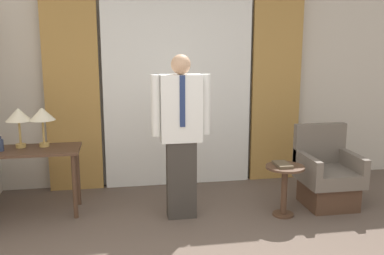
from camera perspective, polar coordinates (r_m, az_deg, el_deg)
The scene contains 12 objects.
wall_back at distance 5.73m, azimuth -2.04°, elevation 5.89°, with size 10.00×0.06×2.70m.
curtain_sheer_center at distance 5.61m, azimuth -1.85°, elevation 5.16°, with size 1.93×0.06×2.58m.
curtain_drape_left at distance 5.58m, azimuth -15.68°, elevation 4.71°, with size 0.67×0.06×2.58m.
curtain_drape_right at distance 5.95m, azimuth 11.14°, elevation 5.31°, with size 0.67×0.06×2.58m.
desk at distance 5.03m, azimuth -20.56°, elevation -4.14°, with size 1.04×0.52×0.75m.
table_lamp_left at distance 5.05m, azimuth -22.13°, elevation 1.43°, with size 0.28×0.28×0.44m.
table_lamp_right at distance 5.00m, azimuth -19.34°, elevation 1.54°, with size 0.28×0.28×0.44m.
bottle_near_edge at distance 5.01m, azimuth -24.19°, elevation -2.14°, with size 0.07×0.07×0.16m.
person at distance 4.54m, azimuth -1.46°, elevation -0.45°, with size 0.63×0.21×1.77m.
armchair at distance 5.29m, azimuth 17.56°, elevation -6.33°, with size 0.64×0.65×0.93m.
side_table at distance 4.83m, azimuth 12.23°, elevation -7.14°, with size 0.42×0.42×0.57m.
book at distance 4.78m, azimuth 11.97°, elevation -4.85°, with size 0.15×0.26×0.03m.
Camera 1 is at (-0.78, -2.49, 1.91)m, focal length 40.00 mm.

